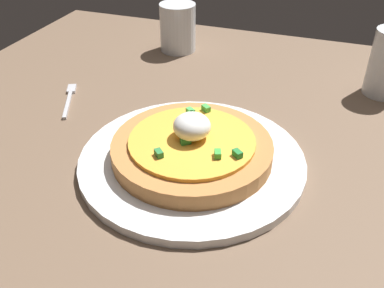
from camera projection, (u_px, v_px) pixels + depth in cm
name	position (u px, v px, depth cm)	size (l,w,h in cm)	color
dining_table	(207.00, 127.00, 68.15)	(97.97, 80.14, 3.25)	brown
plate	(192.00, 160.00, 57.11)	(29.93, 29.93, 1.23)	white
pizza	(192.00, 147.00, 55.92)	(21.10, 21.10, 6.12)	#BB7A40
cup_far	(178.00, 29.00, 87.30)	(7.28, 7.28, 9.53)	silver
fork	(69.00, 98.00, 72.08)	(5.94, 10.69, 0.50)	#B7B7BC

